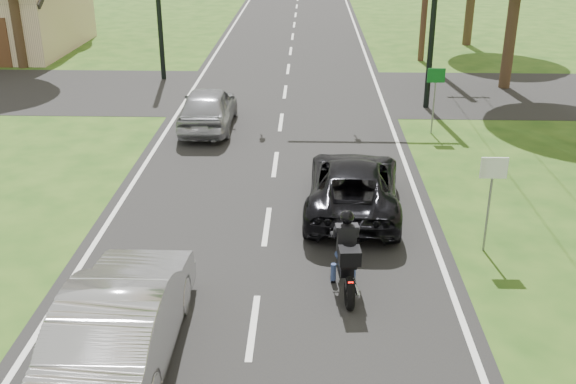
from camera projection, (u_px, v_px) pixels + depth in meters
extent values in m
plane|color=#244B15|center=(253.00, 327.00, 11.78)|extent=(140.00, 140.00, 0.00)
cube|color=black|center=(278.00, 142.00, 20.96)|extent=(8.00, 100.00, 0.01)
cube|color=black|center=(285.00, 92.00, 26.47)|extent=(60.00, 7.00, 0.01)
torus|color=black|center=(341.00, 258.00, 13.45)|extent=(0.17, 0.59, 0.58)
torus|color=black|center=(350.00, 294.00, 12.24)|extent=(0.19, 0.65, 0.64)
cube|color=black|center=(345.00, 261.00, 12.82)|extent=(0.31, 0.86, 0.27)
sphere|color=black|center=(344.00, 248.00, 12.96)|extent=(0.30, 0.30, 0.30)
cube|color=black|center=(347.00, 261.00, 12.47)|extent=(0.34, 0.51, 0.09)
cube|color=#FF0C07|center=(351.00, 283.00, 12.04)|extent=(0.09, 0.03, 0.04)
cylinder|color=silver|center=(355.00, 287.00, 12.49)|extent=(0.13, 0.71, 0.08)
cylinder|color=black|center=(343.00, 236.00, 13.06)|extent=(0.55, 0.07, 0.03)
cube|color=black|center=(350.00, 256.00, 12.13)|extent=(0.41, 0.38, 0.28)
cube|color=black|center=(347.00, 239.00, 12.49)|extent=(0.37, 0.22, 0.53)
sphere|color=black|center=(347.00, 217.00, 12.38)|extent=(0.27, 0.27, 0.27)
cylinder|color=navy|center=(333.00, 273.00, 13.10)|extent=(0.11, 0.11, 0.40)
cylinder|color=navy|center=(353.00, 273.00, 13.11)|extent=(0.11, 0.11, 0.40)
imported|color=black|center=(353.00, 185.00, 16.05)|extent=(2.45, 4.76, 1.28)
imported|color=silver|center=(124.00, 317.00, 10.71)|extent=(1.60, 4.55, 1.50)
imported|color=#94959B|center=(208.00, 108.00, 21.93)|extent=(1.68, 4.12, 1.40)
cylinder|color=black|center=(433.00, 24.00, 23.31)|extent=(0.20, 0.20, 6.00)
cylinder|color=black|center=(159.00, 6.00, 27.28)|extent=(0.20, 0.20, 6.00)
cylinder|color=slate|center=(489.00, 208.00, 14.00)|extent=(0.05, 0.05, 2.00)
cube|color=silver|center=(494.00, 168.00, 13.62)|extent=(0.55, 0.04, 0.45)
cylinder|color=slate|center=(434.00, 103.00, 21.35)|extent=(0.05, 0.05, 2.00)
cube|color=#0C591E|center=(436.00, 75.00, 20.97)|extent=(0.55, 0.04, 0.45)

